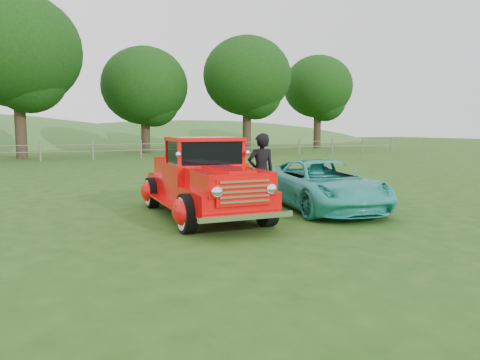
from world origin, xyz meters
name	(u,v)px	position (x,y,z in m)	size (l,w,h in m)	color
ground	(245,229)	(0.00, 0.00, 0.00)	(140.00, 140.00, 0.00)	#214712
distant_hills	(24,177)	(-4.08, 59.46, -4.55)	(116.00, 60.00, 18.00)	#346425
fence_line	(93,150)	(0.00, 22.00, 0.60)	(48.00, 0.12, 1.20)	#6B645B
tree_near_west	(17,51)	(-4.00, 25.00, 6.80)	(8.00, 8.00, 10.42)	black
tree_near_east	(145,86)	(5.00, 29.00, 5.25)	(6.80, 6.80, 8.33)	black
tree_mid_east	(247,76)	(13.00, 27.00, 6.17)	(7.20, 7.20, 9.44)	black
tree_far_east	(318,87)	(22.00, 30.00, 5.86)	(6.60, 6.60, 8.86)	black
red_pickup	(204,181)	(-0.25, 1.64, 0.80)	(2.36, 5.04, 1.78)	black
teal_sedan	(322,185)	(2.73, 1.33, 0.60)	(1.99, 4.31, 1.20)	teal
man	(261,172)	(1.25, 1.75, 0.93)	(0.68, 0.45, 1.86)	black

